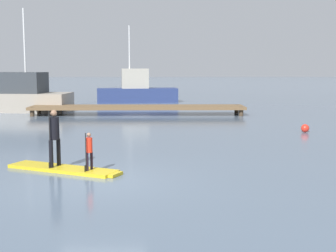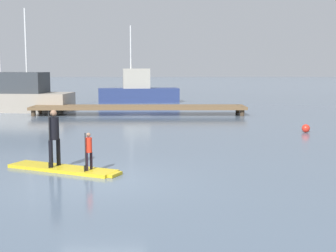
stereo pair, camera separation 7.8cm
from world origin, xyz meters
name	(u,v)px [view 2 (the right image)]	position (x,y,z in m)	size (l,w,h in m)	color
ground_plane	(98,181)	(0.00, 0.00, 0.00)	(240.00, 240.00, 0.00)	slate
paddleboard_near	(64,169)	(-1.19, 1.33, 0.05)	(3.64, 2.26, 0.10)	gold
paddler_adult	(54,134)	(-1.50, 1.48, 1.09)	(0.41, 0.49, 1.72)	black
paddler_child_solo	(88,149)	(-0.39, 0.93, 0.72)	(0.26, 0.36, 1.12)	black
fishing_boat_white_large	(8,96)	(-8.91, 20.45, 1.02)	(9.52, 3.89, 6.98)	#9E9384
fishing_boat_green_midground	(138,91)	(-0.27, 28.39, 0.96)	(7.02, 2.80, 6.49)	navy
floating_dock	(139,107)	(0.28, 17.88, 0.47)	(13.65, 2.38, 0.57)	brown
mooring_buoy_mid	(306,128)	(8.57, 9.51, 0.19)	(0.39, 0.39, 0.39)	red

